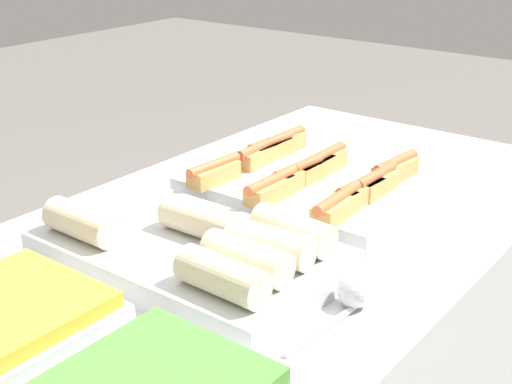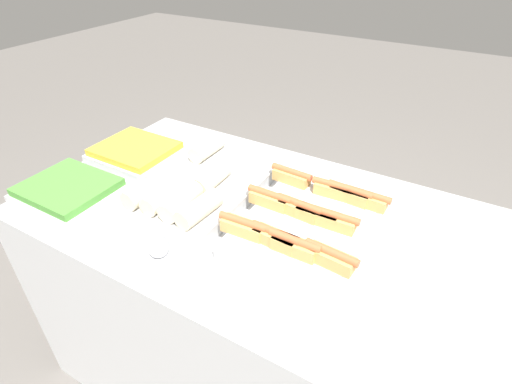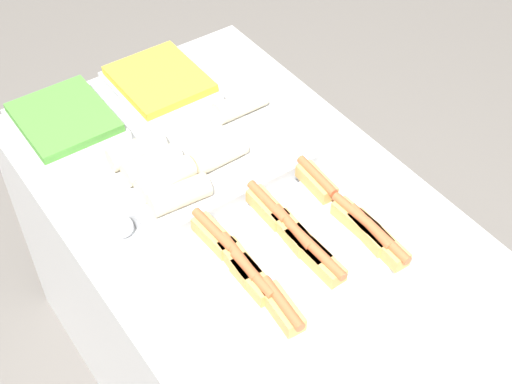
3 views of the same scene
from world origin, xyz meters
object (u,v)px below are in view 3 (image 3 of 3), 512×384
serving_spoon_near (120,225)px  tray_side_back (160,86)px  tray_side_front (66,125)px  tray_wraps (205,161)px  tray_hotdogs (300,249)px

serving_spoon_near → tray_side_back: bearing=139.6°
tray_side_front → tray_wraps: bearing=33.7°
tray_side_back → tray_wraps: bearing=-10.8°
tray_wraps → tray_side_front: tray_wraps is taller
tray_wraps → tray_side_back: 0.35m
tray_side_back → serving_spoon_near: size_ratio=1.39×
tray_wraps → serving_spoon_near: size_ratio=2.50×
tray_hotdogs → tray_side_front: size_ratio=1.65×
tray_hotdogs → tray_wraps: bearing=-176.7°
tray_side_front → serving_spoon_near: 0.40m
serving_spoon_near → tray_hotdogs: bearing=43.5°
tray_side_back → serving_spoon_near: 0.53m
tray_wraps → tray_side_front: size_ratio=1.80×
tray_wraps → tray_side_back: (-0.34, 0.07, -0.00)m
tray_wraps → tray_side_front: 0.41m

